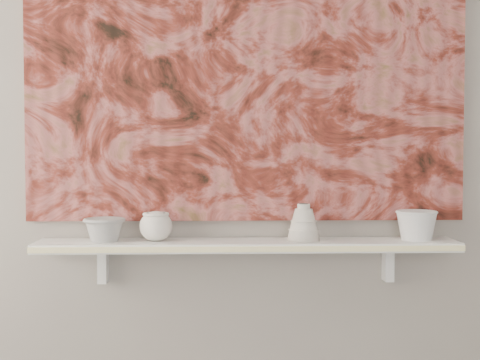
{
  "coord_description": "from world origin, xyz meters",
  "views": [
    {
      "loc": [
        -0.1,
        -0.71,
        1.23
      ],
      "look_at": [
        -0.03,
        1.49,
        1.13
      ],
      "focal_mm": 50.0,
      "sensor_mm": 36.0,
      "label": 1
    }
  ],
  "objects_px": {
    "shelf": "(247,245)",
    "painting": "(246,60)",
    "bell_vessel": "(304,222)",
    "bowl_grey": "(104,229)",
    "bowl_white": "(417,225)",
    "cup_cream": "(156,226)"
  },
  "relations": [
    {
      "from": "shelf",
      "to": "bell_vessel",
      "type": "height_order",
      "value": "bell_vessel"
    },
    {
      "from": "cup_cream",
      "to": "bell_vessel",
      "type": "relative_size",
      "value": 0.88
    },
    {
      "from": "shelf",
      "to": "bell_vessel",
      "type": "bearing_deg",
      "value": 0.0
    },
    {
      "from": "painting",
      "to": "bowl_white",
      "type": "bearing_deg",
      "value": -8.05
    },
    {
      "from": "shelf",
      "to": "cup_cream",
      "type": "bearing_deg",
      "value": 180.0
    },
    {
      "from": "shelf",
      "to": "bell_vessel",
      "type": "relative_size",
      "value": 11.34
    },
    {
      "from": "painting",
      "to": "bell_vessel",
      "type": "xyz_separation_m",
      "value": [
        0.19,
        -0.08,
        -0.55
      ]
    },
    {
      "from": "shelf",
      "to": "painting",
      "type": "height_order",
      "value": "painting"
    },
    {
      "from": "bowl_grey",
      "to": "bell_vessel",
      "type": "relative_size",
      "value": 1.13
    },
    {
      "from": "painting",
      "to": "bowl_white",
      "type": "distance_m",
      "value": 0.8
    },
    {
      "from": "painting",
      "to": "bowl_grey",
      "type": "height_order",
      "value": "painting"
    },
    {
      "from": "shelf",
      "to": "bowl_grey",
      "type": "height_order",
      "value": "bowl_grey"
    },
    {
      "from": "painting",
      "to": "shelf",
      "type": "bearing_deg",
      "value": -90.0
    },
    {
      "from": "painting",
      "to": "cup_cream",
      "type": "distance_m",
      "value": 0.64
    },
    {
      "from": "shelf",
      "to": "bell_vessel",
      "type": "distance_m",
      "value": 0.2
    },
    {
      "from": "shelf",
      "to": "cup_cream",
      "type": "relative_size",
      "value": 12.85
    },
    {
      "from": "cup_cream",
      "to": "bowl_grey",
      "type": "bearing_deg",
      "value": 180.0
    },
    {
      "from": "bell_vessel",
      "to": "bowl_white",
      "type": "relative_size",
      "value": 0.89
    },
    {
      "from": "shelf",
      "to": "painting",
      "type": "distance_m",
      "value": 0.63
    },
    {
      "from": "shelf",
      "to": "bowl_grey",
      "type": "distance_m",
      "value": 0.48
    },
    {
      "from": "bowl_grey",
      "to": "bell_vessel",
      "type": "bearing_deg",
      "value": 0.0
    },
    {
      "from": "bell_vessel",
      "to": "bowl_grey",
      "type": "bearing_deg",
      "value": 180.0
    }
  ]
}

